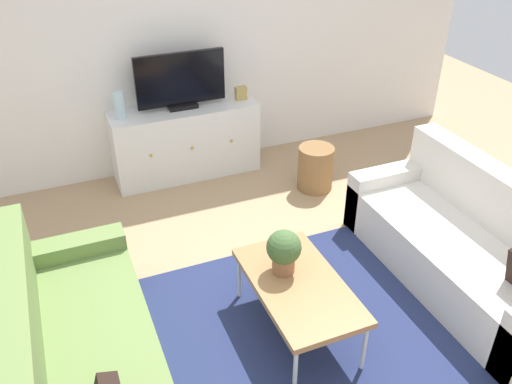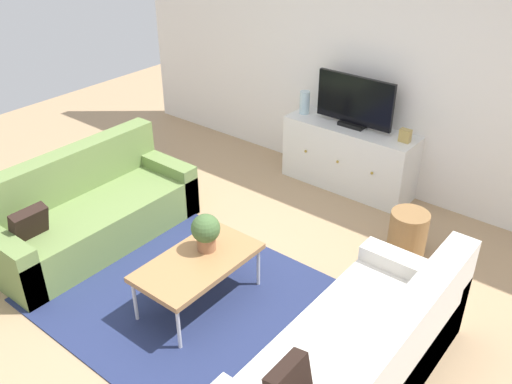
{
  "view_description": "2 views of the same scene",
  "coord_description": "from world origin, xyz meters",
  "px_view_note": "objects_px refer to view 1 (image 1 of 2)",
  "views": [
    {
      "loc": [
        -1.26,
        -2.45,
        2.73
      ],
      "look_at": [
        0.0,
        0.6,
        0.7
      ],
      "focal_mm": 37.75,
      "sensor_mm": 36.0,
      "label": 1
    },
    {
      "loc": [
        2.47,
        -2.49,
        3.0
      ],
      "look_at": [
        0.0,
        0.6,
        0.7
      ],
      "focal_mm": 38.61,
      "sensor_mm": 36.0,
      "label": 2
    }
  ],
  "objects_px": {
    "flat_screen_tv": "(181,81)",
    "glass_vase": "(119,105)",
    "couch_right_side": "(470,248)",
    "couch_left_side": "(71,365)",
    "mantel_clock": "(241,93)",
    "potted_plant": "(284,250)",
    "tv_console": "(186,142)",
    "coffee_table": "(298,287)",
    "wicker_basket": "(315,168)"
  },
  "relations": [
    {
      "from": "flat_screen_tv",
      "to": "mantel_clock",
      "type": "xyz_separation_m",
      "value": [
        0.59,
        -0.02,
        -0.2
      ]
    },
    {
      "from": "couch_right_side",
      "to": "mantel_clock",
      "type": "xyz_separation_m",
      "value": [
        -0.91,
        2.38,
        0.5
      ]
    },
    {
      "from": "couch_right_side",
      "to": "potted_plant",
      "type": "xyz_separation_m",
      "value": [
        -1.48,
        0.13,
        0.32
      ]
    },
    {
      "from": "couch_left_side",
      "to": "flat_screen_tv",
      "type": "height_order",
      "value": "flat_screen_tv"
    },
    {
      "from": "coffee_table",
      "to": "mantel_clock",
      "type": "distance_m",
      "value": 2.48
    },
    {
      "from": "tv_console",
      "to": "mantel_clock",
      "type": "xyz_separation_m",
      "value": [
        0.59,
        0.0,
        0.42
      ]
    },
    {
      "from": "potted_plant",
      "to": "mantel_clock",
      "type": "distance_m",
      "value": 2.32
    },
    {
      "from": "couch_left_side",
      "to": "couch_right_side",
      "type": "distance_m",
      "value": 2.88
    },
    {
      "from": "couch_right_side",
      "to": "flat_screen_tv",
      "type": "relative_size",
      "value": 2.25
    },
    {
      "from": "couch_right_side",
      "to": "wicker_basket",
      "type": "distance_m",
      "value": 1.68
    },
    {
      "from": "couch_left_side",
      "to": "potted_plant",
      "type": "distance_m",
      "value": 1.44
    },
    {
      "from": "couch_left_side",
      "to": "wicker_basket",
      "type": "height_order",
      "value": "couch_left_side"
    },
    {
      "from": "potted_plant",
      "to": "tv_console",
      "type": "xyz_separation_m",
      "value": [
        -0.02,
        2.24,
        -0.24
      ]
    },
    {
      "from": "couch_left_side",
      "to": "flat_screen_tv",
      "type": "relative_size",
      "value": 2.25
    },
    {
      "from": "coffee_table",
      "to": "glass_vase",
      "type": "height_order",
      "value": "glass_vase"
    },
    {
      "from": "coffee_table",
      "to": "flat_screen_tv",
      "type": "relative_size",
      "value": 1.16
    },
    {
      "from": "couch_right_side",
      "to": "flat_screen_tv",
      "type": "xyz_separation_m",
      "value": [
        -1.5,
        2.4,
        0.7
      ]
    },
    {
      "from": "couch_right_side",
      "to": "tv_console",
      "type": "relative_size",
      "value": 1.35
    },
    {
      "from": "coffee_table",
      "to": "tv_console",
      "type": "bearing_deg",
      "value": 91.51
    },
    {
      "from": "wicker_basket",
      "to": "mantel_clock",
      "type": "bearing_deg",
      "value": 121.63
    },
    {
      "from": "coffee_table",
      "to": "potted_plant",
      "type": "bearing_deg",
      "value": 105.52
    },
    {
      "from": "couch_left_side",
      "to": "flat_screen_tv",
      "type": "bearing_deg",
      "value": 60.18
    },
    {
      "from": "glass_vase",
      "to": "mantel_clock",
      "type": "relative_size",
      "value": 1.91
    },
    {
      "from": "couch_right_side",
      "to": "couch_left_side",
      "type": "bearing_deg",
      "value": 180.0
    },
    {
      "from": "glass_vase",
      "to": "wicker_basket",
      "type": "bearing_deg",
      "value": -24.61
    },
    {
      "from": "couch_right_side",
      "to": "potted_plant",
      "type": "bearing_deg",
      "value": 174.88
    },
    {
      "from": "flat_screen_tv",
      "to": "glass_vase",
      "type": "bearing_deg",
      "value": -178.07
    },
    {
      "from": "coffee_table",
      "to": "glass_vase",
      "type": "bearing_deg",
      "value": 105.4
    },
    {
      "from": "tv_console",
      "to": "glass_vase",
      "type": "relative_size",
      "value": 5.75
    },
    {
      "from": "mantel_clock",
      "to": "potted_plant",
      "type": "bearing_deg",
      "value": -104.32
    },
    {
      "from": "couch_right_side",
      "to": "flat_screen_tv",
      "type": "distance_m",
      "value": 2.91
    },
    {
      "from": "potted_plant",
      "to": "glass_vase",
      "type": "relative_size",
      "value": 1.25
    },
    {
      "from": "couch_left_side",
      "to": "wicker_basket",
      "type": "distance_m",
      "value": 2.92
    },
    {
      "from": "flat_screen_tv",
      "to": "glass_vase",
      "type": "xyz_separation_m",
      "value": [
        -0.59,
        -0.02,
        -0.14
      ]
    },
    {
      "from": "flat_screen_tv",
      "to": "mantel_clock",
      "type": "distance_m",
      "value": 0.63
    },
    {
      "from": "couch_left_side",
      "to": "glass_vase",
      "type": "bearing_deg",
      "value": 71.86
    },
    {
      "from": "flat_screen_tv",
      "to": "wicker_basket",
      "type": "distance_m",
      "value": 1.52
    },
    {
      "from": "potted_plant",
      "to": "glass_vase",
      "type": "distance_m",
      "value": 2.34
    },
    {
      "from": "potted_plant",
      "to": "tv_console",
      "type": "distance_m",
      "value": 2.26
    },
    {
      "from": "couch_left_side",
      "to": "tv_console",
      "type": "relative_size",
      "value": 1.35
    },
    {
      "from": "glass_vase",
      "to": "couch_right_side",
      "type": "bearing_deg",
      "value": -48.56
    },
    {
      "from": "couch_right_side",
      "to": "tv_console",
      "type": "distance_m",
      "value": 2.81
    },
    {
      "from": "couch_right_side",
      "to": "tv_console",
      "type": "bearing_deg",
      "value": 122.31
    },
    {
      "from": "glass_vase",
      "to": "wicker_basket",
      "type": "height_order",
      "value": "glass_vase"
    },
    {
      "from": "coffee_table",
      "to": "wicker_basket",
      "type": "xyz_separation_m",
      "value": [
        1.0,
        1.63,
        -0.17
      ]
    },
    {
      "from": "glass_vase",
      "to": "mantel_clock",
      "type": "bearing_deg",
      "value": 0.0
    },
    {
      "from": "couch_left_side",
      "to": "tv_console",
      "type": "bearing_deg",
      "value": 59.97
    },
    {
      "from": "potted_plant",
      "to": "mantel_clock",
      "type": "xyz_separation_m",
      "value": [
        0.57,
        2.24,
        0.18
      ]
    },
    {
      "from": "wicker_basket",
      "to": "glass_vase",
      "type": "bearing_deg",
      "value": 155.39
    },
    {
      "from": "couch_left_side",
      "to": "mantel_clock",
      "type": "bearing_deg",
      "value": 50.36
    }
  ]
}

